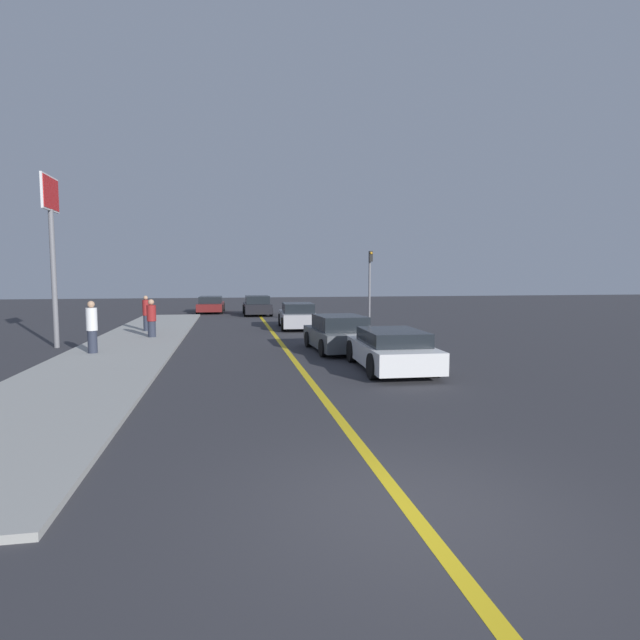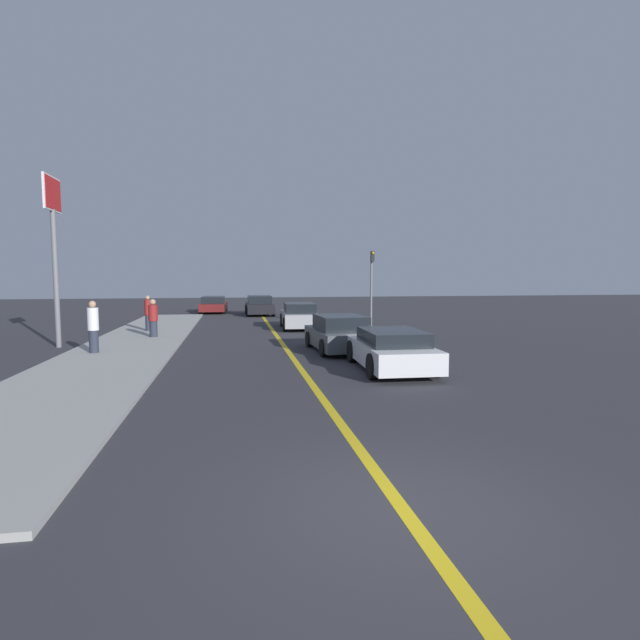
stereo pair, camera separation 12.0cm
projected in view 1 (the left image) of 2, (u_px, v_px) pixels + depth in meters
The scene contains 13 objects.
ground_plane at pixel (409, 509), 6.04m from camera, with size 120.00×120.00×0.00m, color #333338.
road_center_line at pixel (275, 335), 23.68m from camera, with size 0.20×60.00×0.01m.
sidewalk_left at pixel (130, 345), 19.92m from camera, with size 3.78×30.55×0.11m.
car_near_right_lane at pixel (391, 349), 15.02m from camera, with size 2.12×4.53×1.22m.
car_ahead_center at pixel (339, 334), 18.72m from camera, with size 2.18×4.04×1.35m.
car_far_distant at pixel (297, 316), 26.74m from camera, with size 2.04×4.47×1.37m.
car_parked_left_lot at pixel (257, 306), 35.78m from camera, with size 2.00×4.15×1.41m.
car_oncoming_far at pixel (211, 305), 38.31m from camera, with size 2.08×4.80×1.25m.
pedestrian_near_curb at pixel (92, 327), 17.51m from camera, with size 0.38×0.38×1.84m.
pedestrian_mid_group at pixel (151, 318), 22.11m from camera, with size 0.40×0.40×1.68m.
pedestrian_far_standing at pixel (146, 313), 24.57m from camera, with size 0.33×0.33×1.74m.
traffic_light at pixel (370, 281), 26.45m from camera, with size 0.18×0.40×4.12m.
roadside_sign at pixel (51, 222), 19.21m from camera, with size 0.20×1.77×6.64m.
Camera 1 is at (-2.11, -5.52, 2.82)m, focal length 28.00 mm.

